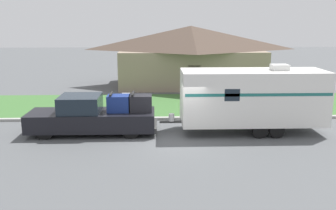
# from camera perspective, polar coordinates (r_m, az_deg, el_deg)

# --- Properties ---
(ground_plane) EXTENTS (120.00, 120.00, 0.00)m
(ground_plane) POSITION_cam_1_polar(r_m,az_deg,el_deg) (17.43, 1.55, -5.43)
(ground_plane) COLOR #515456
(curb_strip) EXTENTS (80.00, 0.30, 0.14)m
(curb_strip) POSITION_cam_1_polar(r_m,az_deg,el_deg) (20.99, 0.92, -2.03)
(curb_strip) COLOR #999993
(curb_strip) RESTS_ON ground_plane
(lawn_strip) EXTENTS (80.00, 7.00, 0.03)m
(lawn_strip) POSITION_cam_1_polar(r_m,az_deg,el_deg) (24.55, 0.48, 0.04)
(lawn_strip) COLOR #3D6B33
(lawn_strip) RESTS_ON ground_plane
(house_across_street) EXTENTS (12.62, 7.18, 4.98)m
(house_across_street) POSITION_cam_1_polar(r_m,az_deg,el_deg) (31.85, 3.46, 7.65)
(house_across_street) COLOR gray
(house_across_street) RESTS_ON ground_plane
(pickup_truck) EXTENTS (6.23, 2.08, 2.02)m
(pickup_truck) POSITION_cam_1_polar(r_m,az_deg,el_deg) (18.62, -11.27, -1.63)
(pickup_truck) COLOR black
(pickup_truck) RESTS_ON ground_plane
(travel_trailer) EXTENTS (8.05, 2.39, 3.36)m
(travel_trailer) POSITION_cam_1_polar(r_m,az_deg,el_deg) (18.79, 12.76, 1.22)
(travel_trailer) COLOR black
(travel_trailer) RESTS_ON ground_plane
(mailbox) EXTENTS (0.48, 0.20, 1.31)m
(mailbox) POSITION_cam_1_polar(r_m,az_deg,el_deg) (21.87, -6.39, 1.03)
(mailbox) COLOR brown
(mailbox) RESTS_ON ground_plane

